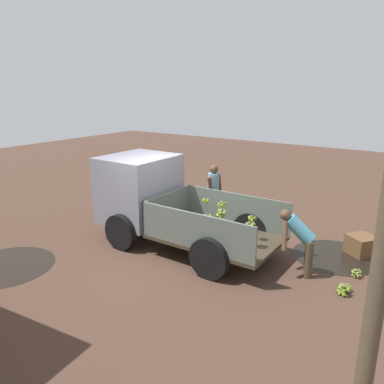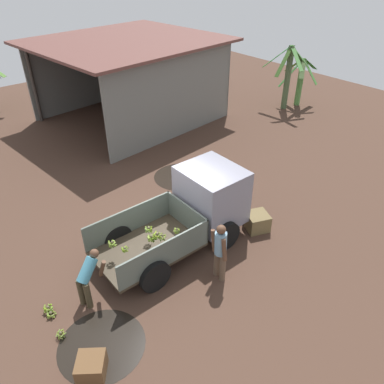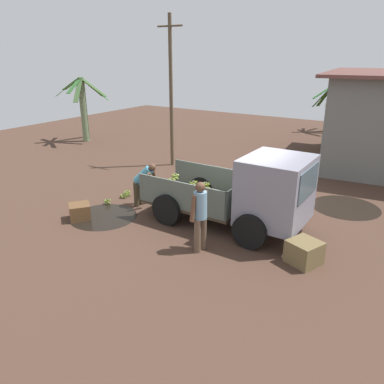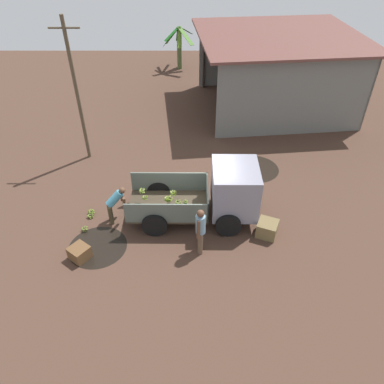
# 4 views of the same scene
# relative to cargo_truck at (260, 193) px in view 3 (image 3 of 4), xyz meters

# --- Properties ---
(ground) EXTENTS (36.00, 36.00, 0.00)m
(ground) POSITION_rel_cargo_truck_xyz_m (-0.79, 0.44, -1.09)
(ground) COLOR #483125
(mud_patch_0) EXTENTS (1.91, 1.91, 0.01)m
(mud_patch_0) POSITION_rel_cargo_truck_xyz_m (-4.11, -1.50, -1.09)
(mud_patch_0) COLOR black
(mud_patch_0) RESTS_ON ground
(mud_patch_1) EXTENTS (2.02, 2.02, 0.01)m
(mud_patch_1) POSITION_rel_cargo_truck_xyz_m (1.62, 2.99, -1.09)
(mud_patch_1) COLOR black
(mud_patch_1) RESTS_ON ground
(cargo_truck) EXTENTS (4.45, 2.10, 2.07)m
(cargo_truck) POSITION_rel_cargo_truck_xyz_m (0.00, 0.00, 0.00)
(cargo_truck) COLOR #3B3123
(cargo_truck) RESTS_ON ground
(utility_pole) EXTENTS (1.12, 0.14, 5.83)m
(utility_pole) POSITION_rel_cargo_truck_xyz_m (-5.55, 3.94, 1.94)
(utility_pole) COLOR brown
(utility_pole) RESTS_ON ground
(banana_palm_0) EXTENTS (2.75, 2.67, 3.28)m
(banana_palm_0) POSITION_rel_cargo_truck_xyz_m (-12.05, 5.17, 0.69)
(banana_palm_0) COLOR #6A8159
(banana_palm_0) RESTS_ON ground
(banana_palm_1) EXTENTS (2.03, 2.31, 2.66)m
(banana_palm_1) POSITION_rel_cargo_truck_xyz_m (-1.85, 14.75, 0.36)
(banana_palm_1) COLOR #4A5E31
(banana_palm_1) RESTS_ON ground
(person_foreground_visitor) EXTENTS (0.34, 0.63, 1.71)m
(person_foreground_visitor) POSITION_rel_cargo_truck_xyz_m (-0.77, -1.65, -0.14)
(person_foreground_visitor) COLOR brown
(person_foreground_visitor) RESTS_ON ground
(person_worker_loading) EXTENTS (0.77, 0.70, 1.37)m
(person_worker_loading) POSITION_rel_cargo_truck_xyz_m (-3.66, -0.21, -0.29)
(person_worker_loading) COLOR #413724
(person_worker_loading) RESTS_ON ground
(banana_bunch_on_ground_0) EXTENTS (0.24, 0.24, 0.15)m
(banana_bunch_on_ground_0) POSITION_rel_cargo_truck_xyz_m (-4.65, -0.06, -1.01)
(banana_bunch_on_ground_0) COLOR brown
(banana_bunch_on_ground_0) RESTS_ON ground
(banana_bunch_on_ground_1) EXTENTS (0.26, 0.26, 0.20)m
(banana_bunch_on_ground_1) POSITION_rel_cargo_truck_xyz_m (-4.65, 0.10, -0.98)
(banana_bunch_on_ground_1) COLOR brown
(banana_bunch_on_ground_1) RESTS_ON ground
(banana_bunch_on_ground_2) EXTENTS (0.23, 0.23, 0.18)m
(banana_bunch_on_ground_2) POSITION_rel_cargo_truck_xyz_m (-4.71, -0.75, -0.99)
(banana_bunch_on_ground_2) COLOR brown
(banana_bunch_on_ground_2) RESTS_ON ground
(wooden_crate_0) EXTENTS (0.78, 0.78, 0.44)m
(wooden_crate_0) POSITION_rel_cargo_truck_xyz_m (-4.56, -1.96, -0.87)
(wooden_crate_0) COLOR brown
(wooden_crate_0) RESTS_ON ground
(wooden_crate_1) EXTENTS (0.84, 0.84, 0.53)m
(wooden_crate_1) POSITION_rel_cargo_truck_xyz_m (1.50, -0.92, -0.82)
(wooden_crate_1) COLOR brown
(wooden_crate_1) RESTS_ON ground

